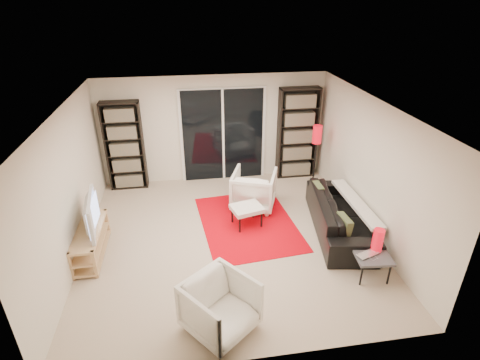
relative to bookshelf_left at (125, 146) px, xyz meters
name	(u,v)px	position (x,y,z in m)	size (l,w,h in m)	color
floor	(229,238)	(1.95, -2.33, -0.98)	(5.00, 5.00, 0.00)	beige
wall_back	(214,129)	(1.95, 0.17, 0.22)	(5.00, 0.02, 2.40)	silver
wall_front	(257,282)	(1.95, -4.83, 0.22)	(5.00, 0.02, 2.40)	silver
wall_left	(69,189)	(-0.55, -2.33, 0.22)	(0.02, 5.00, 2.40)	silver
wall_right	(370,168)	(4.45, -2.33, 0.22)	(0.02, 5.00, 2.40)	silver
ceiling	(227,107)	(1.95, -2.33, 1.42)	(5.00, 5.00, 0.02)	white
sliding_door	(223,136)	(2.15, 0.13, 0.07)	(1.92, 0.08, 2.16)	white
bookshelf_left	(125,146)	(0.00, 0.00, 0.00)	(0.80, 0.30, 1.95)	black
bookshelf_right	(297,134)	(3.85, 0.00, 0.07)	(0.90, 0.30, 2.10)	black
tv_stand	(91,242)	(-0.37, -2.44, -0.71)	(0.41, 1.27, 0.50)	tan
tv	(86,215)	(-0.35, -2.44, -0.19)	(1.00, 0.13, 0.57)	black
rug	(248,223)	(2.37, -1.91, -0.97)	(1.70, 2.30, 0.01)	red
sofa	(340,215)	(3.99, -2.38, -0.64)	(2.26, 0.89, 0.66)	black
armchair_back	(254,189)	(2.60, -1.29, -0.59)	(0.83, 0.86, 0.78)	white
armchair_front	(220,307)	(1.59, -4.30, -0.60)	(0.79, 0.82, 0.74)	white
ottoman	(247,209)	(2.34, -1.96, -0.63)	(0.65, 0.57, 0.40)	white
side_table	(372,256)	(3.98, -3.64, -0.62)	(0.58, 0.58, 0.40)	#4B4C51
laptop	(370,256)	(3.92, -3.69, -0.56)	(0.35, 0.23, 0.03)	silver
table_lamp	(378,240)	(4.08, -3.54, -0.39)	(0.16, 0.16, 0.37)	red
floor_lamp	(317,141)	(4.08, -0.64, 0.13)	(0.22, 0.22, 1.44)	black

